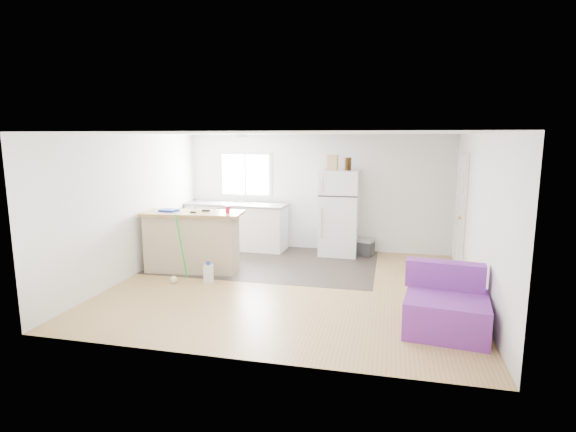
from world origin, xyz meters
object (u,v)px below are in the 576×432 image
object	(u,v)px
cleaner_jug	(208,273)
mop	(176,269)
cardboard_box	(333,163)
purple_seat	(446,308)
peninsula	(192,241)
bottle_left	(347,164)
blue_tray	(169,210)
cooler	(362,247)
bottle_right	(350,164)
refrigerator	(339,213)
kitchen_cabinets	(237,225)
red_cup	(228,209)

from	to	relation	value
cleaner_jug	mop	size ratio (longest dim) A/B	0.30
mop	cardboard_box	world-z (taller)	cardboard_box
cardboard_box	purple_seat	bearing A→B (deg)	-60.61
cleaner_jug	purple_seat	bearing A→B (deg)	-34.60
peninsula	bottle_left	world-z (taller)	bottle_left
mop	blue_tray	xyz separation A→B (m)	(-0.43, 0.65, 0.85)
purple_seat	bottle_left	distance (m)	3.91
peninsula	cooler	size ratio (longest dim) A/B	3.43
peninsula	bottle_right	world-z (taller)	bottle_right
purple_seat	refrigerator	bearing A→B (deg)	123.87
peninsula	bottle_right	bearing A→B (deg)	27.57
blue_tray	bottle_left	xyz separation A→B (m)	(2.93, 1.64, 0.75)
mop	kitchen_cabinets	bearing A→B (deg)	89.03
refrigerator	bottle_left	bearing A→B (deg)	-38.22
mop	purple_seat	bearing A→B (deg)	-9.67
cardboard_box	bottle_left	world-z (taller)	cardboard_box
purple_seat	cardboard_box	distance (m)	4.06
cooler	bottle_right	xyz separation A→B (m)	(-0.29, -0.05, 1.66)
cleaner_jug	bottle_left	world-z (taller)	bottle_left
mop	cleaner_jug	bearing A→B (deg)	18.66
bottle_left	bottle_right	distance (m)	0.10
peninsula	bottle_left	bearing A→B (deg)	26.62
purple_seat	kitchen_cabinets	bearing A→B (deg)	145.87
kitchen_cabinets	blue_tray	size ratio (longest dim) A/B	7.33
refrigerator	mop	world-z (taller)	refrigerator
cooler	blue_tray	xyz separation A→B (m)	(-3.27, -1.78, 0.91)
cleaner_jug	mop	xyz separation A→B (m)	(-0.50, -0.14, 0.08)
mop	cardboard_box	distance (m)	3.60
cooler	cleaner_jug	bearing A→B (deg)	-116.36
cleaner_jug	red_cup	world-z (taller)	red_cup
bottle_left	bottle_right	size ratio (longest dim) A/B	1.00
peninsula	kitchen_cabinets	bearing A→B (deg)	77.33
blue_tray	cooler	bearing A→B (deg)	28.58
kitchen_cabinets	cleaner_jug	xyz separation A→B (m)	(0.31, -2.31, -0.34)
blue_tray	bottle_left	distance (m)	3.44
refrigerator	blue_tray	bearing A→B (deg)	-147.75
purple_seat	bottle_right	size ratio (longest dim) A/B	4.24
red_cup	bottle_right	distance (m)	2.63
purple_seat	bottle_left	world-z (taller)	bottle_left
mop	blue_tray	size ratio (longest dim) A/B	3.86
cooler	bottle_right	world-z (taller)	bottle_right
refrigerator	blue_tray	world-z (taller)	refrigerator
peninsula	blue_tray	xyz separation A→B (m)	(-0.40, -0.03, 0.54)
mop	cardboard_box	bearing A→B (deg)	49.57
kitchen_cabinets	bottle_left	world-z (taller)	bottle_left
cleaner_jug	bottle_right	distance (m)	3.47
cleaner_jug	red_cup	xyz separation A→B (m)	(0.13, 0.59, 0.97)
refrigerator	cleaner_jug	xyz separation A→B (m)	(-1.86, -2.27, -0.70)
blue_tray	cleaner_jug	bearing A→B (deg)	-29.15
purple_seat	cooler	bearing A→B (deg)	116.88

